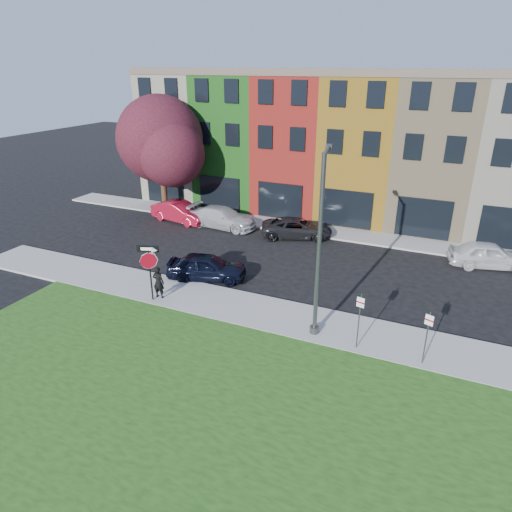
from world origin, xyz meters
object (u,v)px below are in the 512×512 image
at_px(man, 158,282).
at_px(street_lamp, 319,247).
at_px(sedan_near, 207,267).
at_px(stop_sign, 149,261).

xyz_separation_m(man, street_lamp, (7.90, 0.24, 3.06)).
bearing_deg(street_lamp, sedan_near, 146.97).
distance_m(stop_sign, man, 1.28).
relative_size(stop_sign, street_lamp, 0.37).
height_order(stop_sign, street_lamp, street_lamp).
relative_size(man, sedan_near, 0.36).
bearing_deg(man, street_lamp, 176.68).
relative_size(stop_sign, sedan_near, 0.63).
bearing_deg(man, sedan_near, -113.65).
height_order(man, street_lamp, street_lamp).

